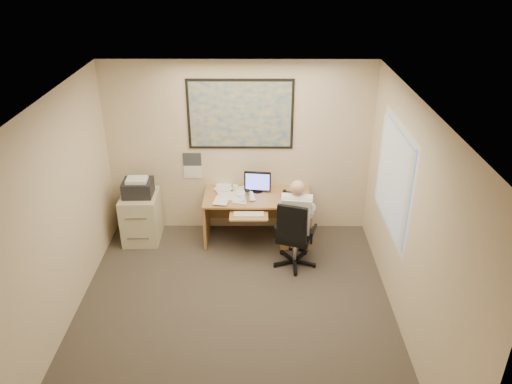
{
  "coord_description": "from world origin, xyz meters",
  "views": [
    {
      "loc": [
        0.29,
        -4.77,
        4.19
      ],
      "look_at": [
        0.26,
        1.3,
        1.11
      ],
      "focal_mm": 35.0,
      "sensor_mm": 36.0,
      "label": 1
    }
  ],
  "objects_px": {
    "office_chair": "(296,247)",
    "person": "(296,223)",
    "filing_cabinet": "(141,213)",
    "desk": "(279,213)"
  },
  "relations": [
    {
      "from": "filing_cabinet",
      "to": "person",
      "type": "xyz_separation_m",
      "value": [
        2.32,
        -0.65,
        0.21
      ]
    },
    {
      "from": "office_chair",
      "to": "person",
      "type": "relative_size",
      "value": 0.8
    },
    {
      "from": "desk",
      "to": "filing_cabinet",
      "type": "height_order",
      "value": "desk"
    },
    {
      "from": "filing_cabinet",
      "to": "person",
      "type": "distance_m",
      "value": 2.42
    },
    {
      "from": "desk",
      "to": "office_chair",
      "type": "xyz_separation_m",
      "value": [
        0.23,
        -0.75,
        -0.13
      ]
    },
    {
      "from": "filing_cabinet",
      "to": "office_chair",
      "type": "xyz_separation_m",
      "value": [
        2.34,
        -0.73,
        -0.14
      ]
    },
    {
      "from": "desk",
      "to": "office_chair",
      "type": "distance_m",
      "value": 0.79
    },
    {
      "from": "filing_cabinet",
      "to": "desk",
      "type": "bearing_deg",
      "value": -0.96
    },
    {
      "from": "office_chair",
      "to": "person",
      "type": "distance_m",
      "value": 0.36
    },
    {
      "from": "office_chair",
      "to": "person",
      "type": "bearing_deg",
      "value": 120.07
    }
  ]
}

